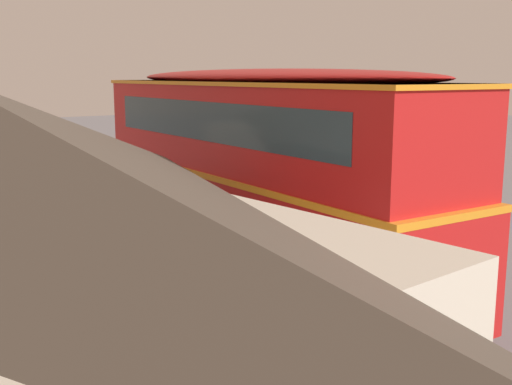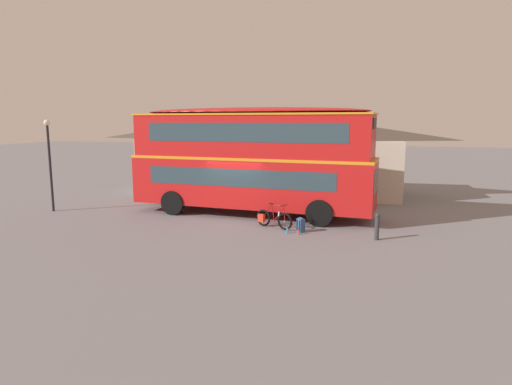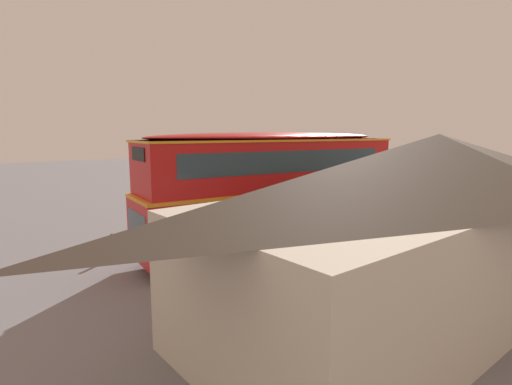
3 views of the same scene
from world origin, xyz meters
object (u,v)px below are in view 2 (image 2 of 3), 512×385
at_px(double_decker_bus, 251,156).
at_px(water_bottle_blue_sports, 287,230).
at_px(street_lamp, 49,155).
at_px(touring_bicycle, 272,219).
at_px(kerb_bollard, 377,226).
at_px(water_bottle_red_squeeze, 298,232).
at_px(backpack_on_ground, 301,224).

relative_size(double_decker_bus, water_bottle_blue_sports, 41.88).
bearing_deg(street_lamp, touring_bicycle, -2.08).
bearing_deg(kerb_bollard, water_bottle_red_squeeze, -179.64).
bearing_deg(double_decker_bus, backpack_on_ground, -42.84).
height_order(backpack_on_ground, water_bottle_blue_sports, backpack_on_ground).
bearing_deg(water_bottle_red_squeeze, water_bottle_blue_sports, 173.45).
distance_m(double_decker_bus, touring_bicycle, 3.46).
bearing_deg(water_bottle_blue_sports, backpack_on_ground, 36.94).
xyz_separation_m(water_bottle_red_squeeze, kerb_bollard, (2.83, 0.02, 0.39)).
bearing_deg(backpack_on_ground, water_bottle_blue_sports, -143.06).
relative_size(touring_bicycle, water_bottle_blue_sports, 6.22).
relative_size(water_bottle_blue_sports, street_lamp, 0.06).
height_order(backpack_on_ground, street_lamp, street_lamp).
bearing_deg(kerb_bollard, touring_bicycle, 169.75).
relative_size(touring_bicycle, water_bottle_red_squeeze, 7.14).
bearing_deg(touring_bicycle, backpack_on_ground, -16.41).
bearing_deg(water_bottle_red_squeeze, street_lamp, 174.56).
bearing_deg(street_lamp, kerb_bollard, -4.33).
xyz_separation_m(touring_bicycle, water_bottle_red_squeeze, (1.18, -0.74, -0.26)).
bearing_deg(kerb_bollard, backpack_on_ground, 172.47).
relative_size(street_lamp, kerb_bollard, 4.40).
xyz_separation_m(street_lamp, kerb_bollard, (14.73, -1.12, -2.17)).
bearing_deg(backpack_on_ground, double_decker_bus, 137.16).
height_order(water_bottle_blue_sports, water_bottle_red_squeeze, water_bottle_blue_sports).
xyz_separation_m(water_bottle_blue_sports, street_lamp, (-11.48, 1.08, 2.54)).
bearing_deg(backpack_on_ground, kerb_bollard, -7.53).
xyz_separation_m(backpack_on_ground, water_bottle_blue_sports, (-0.45, -0.34, -0.17)).
height_order(water_bottle_blue_sports, street_lamp, street_lamp).
height_order(double_decker_bus, backpack_on_ground, double_decker_bus).
bearing_deg(kerb_bollard, double_decker_bus, 152.46).
bearing_deg(water_bottle_blue_sports, touring_bicycle, 137.30).
bearing_deg(backpack_on_ground, water_bottle_red_squeeze, -93.11).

